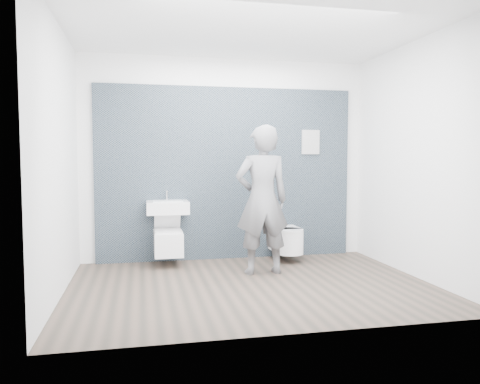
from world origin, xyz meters
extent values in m
plane|color=#4E3E34|center=(0.00, 0.00, 0.00)|extent=(4.00, 4.00, 0.00)
plane|color=white|center=(0.00, 1.50, 1.40)|extent=(4.00, 0.00, 4.00)
plane|color=white|center=(0.00, -1.50, 1.40)|extent=(4.00, 0.00, 4.00)
plane|color=white|center=(-2.00, 0.00, 1.40)|extent=(0.00, 3.00, 3.00)
plane|color=white|center=(2.00, 0.00, 1.40)|extent=(0.00, 3.00, 3.00)
plane|color=white|center=(0.00, 0.00, 2.80)|extent=(4.00, 4.00, 0.00)
cube|color=black|center=(0.00, 1.47, 0.00)|extent=(3.60, 0.06, 2.40)
cube|color=white|center=(-0.85, 1.23, 0.76)|extent=(0.55, 0.41, 0.17)
cube|color=silver|center=(-0.85, 1.21, 0.84)|extent=(0.39, 0.28, 0.03)
cylinder|color=silver|center=(-0.85, 1.38, 0.92)|extent=(0.02, 0.02, 0.14)
cylinder|color=silver|center=(-0.85, 1.33, 0.97)|extent=(0.02, 0.09, 0.02)
cylinder|color=silver|center=(-0.85, 1.42, 0.63)|extent=(0.04, 0.04, 0.11)
cube|color=white|center=(-0.85, 1.18, 0.30)|extent=(0.37, 0.53, 0.31)
cylinder|color=silver|center=(-0.85, 1.14, 0.44)|extent=(0.26, 0.26, 0.03)
cube|color=white|center=(-0.85, 1.14, 0.46)|extent=(0.35, 0.42, 0.02)
cube|color=white|center=(-0.85, 1.28, 0.63)|extent=(0.35, 0.23, 0.33)
cube|color=silver|center=(-0.85, 1.41, 0.18)|extent=(0.10, 0.06, 0.08)
cube|color=white|center=(0.78, 1.22, 0.28)|extent=(0.37, 0.43, 0.31)
cylinder|color=white|center=(0.78, 1.01, 0.28)|extent=(0.37, 0.37, 0.31)
cube|color=white|center=(0.78, 1.19, 0.45)|extent=(0.35, 0.41, 0.03)
cylinder|color=white|center=(0.78, 0.99, 0.45)|extent=(0.35, 0.35, 0.03)
cube|color=silver|center=(0.78, 1.41, 0.16)|extent=(0.10, 0.06, 0.08)
cube|color=silver|center=(1.22, 1.43, 0.00)|extent=(0.26, 0.03, 0.35)
imported|color=#5D5D61|center=(0.26, 0.50, 0.91)|extent=(0.67, 0.44, 1.81)
camera|label=1|loc=(-1.19, -4.99, 1.40)|focal=35.00mm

